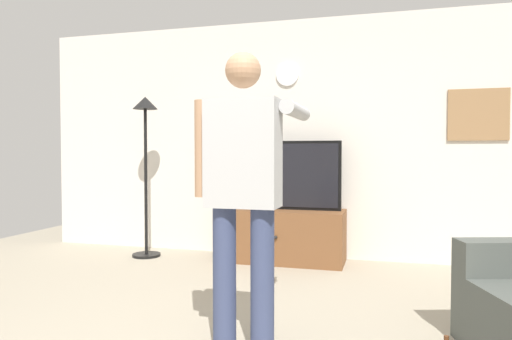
# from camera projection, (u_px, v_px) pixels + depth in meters

# --- Properties ---
(back_wall) EXTENTS (6.40, 0.10, 2.70)m
(back_wall) POSITION_uv_depth(u_px,v_px,m) (301.00, 139.00, 5.40)
(back_wall) COLOR silver
(back_wall) RESTS_ON ground_plane
(tv_stand) EXTENTS (1.36, 0.57, 0.57)m
(tv_stand) POSITION_uv_depth(u_px,v_px,m) (282.00, 235.00, 5.14)
(tv_stand) COLOR brown
(tv_stand) RESTS_ON ground_plane
(television) EXTENTS (1.28, 0.07, 0.75)m
(television) POSITION_uv_depth(u_px,v_px,m) (283.00, 175.00, 5.16)
(television) COLOR black
(television) RESTS_ON tv_stand
(wall_clock) EXTENTS (0.26, 0.03, 0.26)m
(wall_clock) POSITION_uv_depth(u_px,v_px,m) (287.00, 75.00, 5.35)
(wall_clock) COLOR white
(framed_picture) EXTENTS (0.59, 0.04, 0.53)m
(framed_picture) POSITION_uv_depth(u_px,v_px,m) (478.00, 115.00, 4.84)
(framed_picture) COLOR #997047
(floor_lamp) EXTENTS (0.32, 0.32, 1.83)m
(floor_lamp) POSITION_uv_depth(u_px,v_px,m) (146.00, 142.00, 5.35)
(floor_lamp) COLOR black
(floor_lamp) RESTS_ON ground_plane
(person_standing_nearer_lamp) EXTENTS (0.61, 0.78, 1.77)m
(person_standing_nearer_lamp) POSITION_uv_depth(u_px,v_px,m) (244.00, 183.00, 2.77)
(person_standing_nearer_lamp) COLOR #384266
(person_standing_nearer_lamp) RESTS_ON ground_plane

